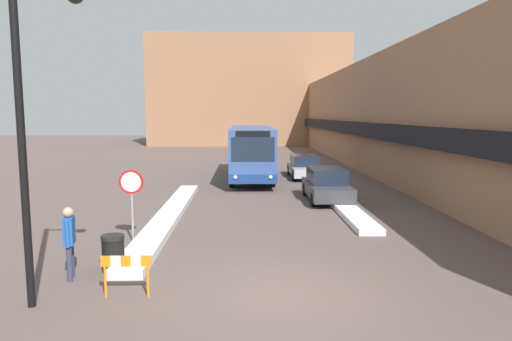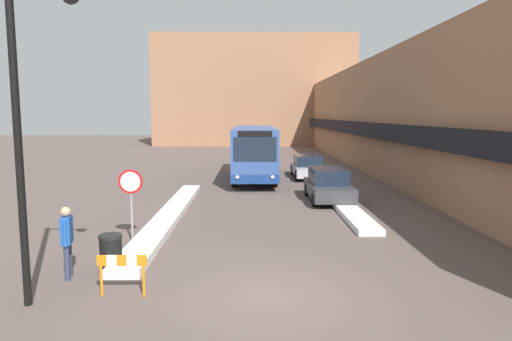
# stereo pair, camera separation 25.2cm
# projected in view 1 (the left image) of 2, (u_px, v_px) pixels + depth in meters

# --- Properties ---
(ground_plane) EXTENTS (160.00, 160.00, 0.00)m
(ground_plane) POSITION_uv_depth(u_px,v_px,m) (274.00, 296.00, 10.18)
(ground_plane) COLOR brown
(building_row_right) EXTENTS (5.50, 60.00, 7.80)m
(building_row_right) POSITION_uv_depth(u_px,v_px,m) (387.00, 116.00, 33.77)
(building_row_right) COLOR #996B4C
(building_row_right) RESTS_ON ground_plane
(building_backdrop_far) EXTENTS (26.00, 8.00, 14.16)m
(building_backdrop_far) POSITION_uv_depth(u_px,v_px,m) (249.00, 91.00, 60.90)
(building_backdrop_far) COLOR #996B4C
(building_backdrop_far) RESTS_ON ground_plane
(snow_bank_left) EXTENTS (0.90, 13.43, 0.25)m
(snow_bank_left) POSITION_uv_depth(u_px,v_px,m) (169.00, 215.00, 17.76)
(snow_bank_left) COLOR silver
(snow_bank_left) RESTS_ON ground_plane
(snow_bank_right) EXTENTS (0.90, 8.16, 0.22)m
(snow_bank_right) POSITION_uv_depth(u_px,v_px,m) (346.00, 208.00, 19.18)
(snow_bank_right) COLOR silver
(snow_bank_right) RESTS_ON ground_plane
(city_bus) EXTENTS (2.55, 10.75, 3.23)m
(city_bus) POSITION_uv_depth(u_px,v_px,m) (251.00, 151.00, 28.52)
(city_bus) COLOR #335193
(city_bus) RESTS_ON ground_plane
(parked_car_front) EXTENTS (1.85, 4.30, 1.53)m
(parked_car_front) POSITION_uv_depth(u_px,v_px,m) (327.00, 185.00, 21.37)
(parked_car_front) COLOR #38383D
(parked_car_front) RESTS_ON ground_plane
(parked_car_middle) EXTENTS (1.85, 4.71, 1.43)m
(parked_car_middle) POSITION_uv_depth(u_px,v_px,m) (304.00, 166.00, 29.25)
(parked_car_middle) COLOR #B7B7BC
(parked_car_middle) RESTS_ON ground_plane
(stop_sign) EXTENTS (0.76, 0.08, 2.31)m
(stop_sign) POSITION_uv_depth(u_px,v_px,m) (131.00, 190.00, 14.28)
(stop_sign) COLOR gray
(stop_sign) RESTS_ON ground_plane
(street_lamp) EXTENTS (1.46, 0.36, 6.64)m
(street_lamp) POSITION_uv_depth(u_px,v_px,m) (34.00, 111.00, 9.12)
(street_lamp) COLOR black
(street_lamp) RESTS_ON ground_plane
(pedestrian) EXTENTS (0.31, 0.58, 1.80)m
(pedestrian) POSITION_uv_depth(u_px,v_px,m) (69.00, 236.00, 11.07)
(pedestrian) COLOR #333851
(pedestrian) RESTS_ON ground_plane
(trash_bin) EXTENTS (0.59, 0.59, 0.95)m
(trash_bin) POSITION_uv_depth(u_px,v_px,m) (113.00, 253.00, 11.71)
(trash_bin) COLOR black
(trash_bin) RESTS_ON ground_plane
(construction_barricade) EXTENTS (1.10, 0.06, 0.94)m
(construction_barricade) POSITION_uv_depth(u_px,v_px,m) (126.00, 268.00, 10.03)
(construction_barricade) COLOR orange
(construction_barricade) RESTS_ON ground_plane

